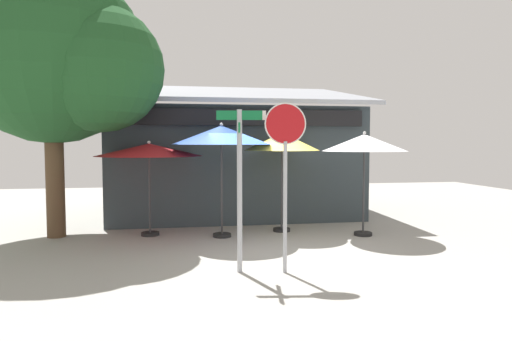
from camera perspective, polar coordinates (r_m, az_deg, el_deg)
name	(u,v)px	position (r m, az deg, el deg)	size (l,w,h in m)	color
ground_plane	(268,248)	(9.85, 1.57, -10.05)	(28.00, 28.00, 0.10)	#9E9B93
cafe_building	(233,159)	(14.33, -3.05, 1.50)	(7.86, 5.41, 4.41)	#333D42
street_sign_post	(240,174)	(7.63, -2.12, -0.43)	(0.85, 0.79, 2.85)	#A8AAB2
stop_sign	(285,157)	(7.59, 3.82, 1.80)	(0.72, 0.09, 2.96)	#A8AAB2
patio_umbrella_crimson_left	(149,151)	(10.99, -13.73, 2.54)	(2.59, 2.59, 2.33)	black
patio_umbrella_royal_blue_center	(221,136)	(10.56, -4.51, 4.52)	(2.38, 2.38, 2.76)	black
patio_umbrella_mustard_right	(282,142)	(11.22, 3.39, 3.66)	(1.92, 1.92, 2.61)	black
patio_umbrella_ivory_far_right	(364,144)	(11.00, 13.90, 3.41)	(2.05, 2.05, 2.56)	black
shade_tree	(63,57)	(11.57, -23.83, 13.33)	(4.80, 4.31, 6.56)	brown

